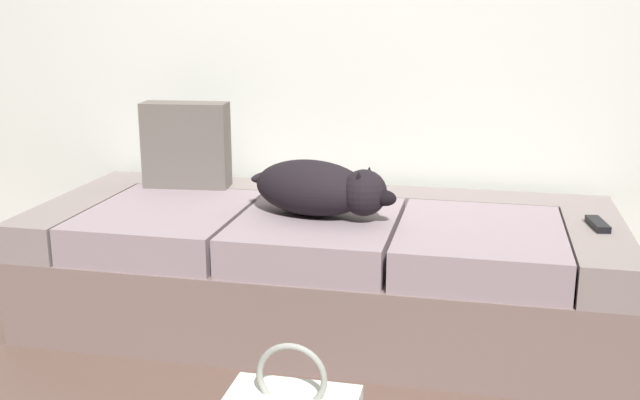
% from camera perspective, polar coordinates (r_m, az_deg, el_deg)
% --- Properties ---
extents(couch, '(2.08, 0.87, 0.43)m').
position_cam_1_polar(couch, '(2.79, 0.23, -5.07)').
color(couch, '#735E58').
rests_on(couch, ground).
extents(dog_dark, '(0.56, 0.34, 0.19)m').
position_cam_1_polar(dog_dark, '(2.63, 0.01, 0.89)').
color(dog_dark, black).
rests_on(dog_dark, couch).
extents(tv_remote, '(0.07, 0.16, 0.02)m').
position_cam_1_polar(tv_remote, '(2.67, 20.19, -1.72)').
color(tv_remote, black).
rests_on(tv_remote, couch).
extents(throw_pillow, '(0.35, 0.15, 0.34)m').
position_cam_1_polar(throw_pillow, '(3.08, -10.04, 4.11)').
color(throw_pillow, '#5F5650').
rests_on(throw_pillow, couch).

